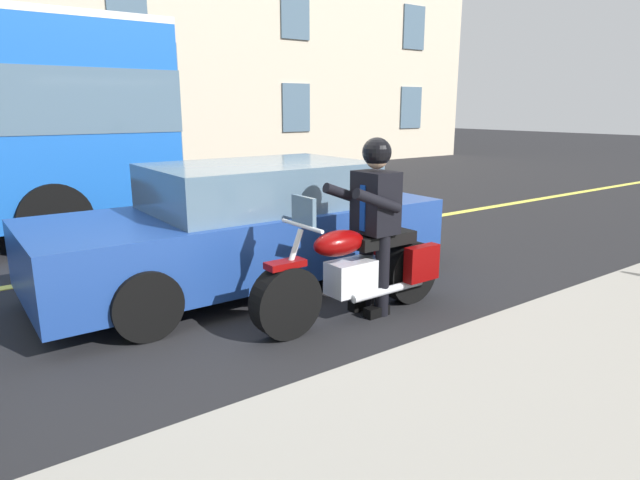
{
  "coord_description": "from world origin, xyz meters",
  "views": [
    {
      "loc": [
        2.99,
        4.88,
        2.01
      ],
      "look_at": [
        -0.03,
        0.71,
        0.75
      ],
      "focal_mm": 30.42,
      "sensor_mm": 36.0,
      "label": 1
    }
  ],
  "objects": [
    {
      "name": "lane_center_stripe",
      "position": [
        0.0,
        -2.0,
        0.01
      ],
      "size": [
        60.0,
        0.16,
        0.01
      ],
      "primitive_type": "cube",
      "color": "#E5DB4C",
      "rests_on": "ground_plane"
    },
    {
      "name": "motorcycle_main",
      "position": [
        -0.28,
        1.01,
        0.45
      ],
      "size": [
        2.21,
        0.6,
        1.26
      ],
      "color": "black",
      "rests_on": "ground_plane"
    },
    {
      "name": "rider_main",
      "position": [
        -0.46,
        1.01,
        1.04
      ],
      "size": [
        0.62,
        0.55,
        1.74
      ],
      "color": "black",
      "rests_on": "ground_plane"
    },
    {
      "name": "car_silver",
      "position": [
        0.09,
        -0.52,
        0.69
      ],
      "size": [
        4.6,
        1.92,
        1.4
      ],
      "color": "navy",
      "rests_on": "ground_plane"
    },
    {
      "name": "ground_plane",
      "position": [
        0.0,
        0.0,
        0.0
      ],
      "size": [
        80.0,
        80.0,
        0.0
      ],
      "primitive_type": "plane",
      "color": "black"
    }
  ]
}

